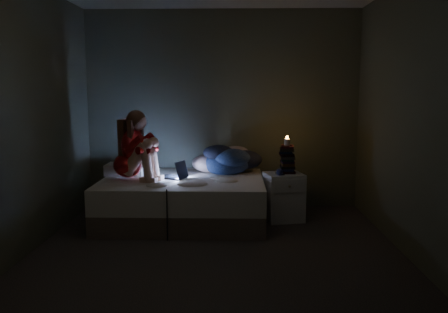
{
  "coord_description": "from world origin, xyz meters",
  "views": [
    {
      "loc": [
        0.19,
        -4.28,
        1.56
      ],
      "look_at": [
        0.05,
        1.0,
        0.8
      ],
      "focal_mm": 37.22,
      "sensor_mm": 36.0,
      "label": 1
    }
  ],
  "objects_px": {
    "nightstand": "(284,197)",
    "candle": "(287,143)",
    "laptop": "(172,169)",
    "phone": "(279,174)",
    "bed": "(183,200)",
    "woman": "(127,145)"
  },
  "relations": [
    {
      "from": "laptop",
      "to": "woman",
      "type": "bearing_deg",
      "value": -145.41
    },
    {
      "from": "laptop",
      "to": "candle",
      "type": "bearing_deg",
      "value": 28.7
    },
    {
      "from": "bed",
      "to": "laptop",
      "type": "bearing_deg",
      "value": 172.83
    },
    {
      "from": "bed",
      "to": "woman",
      "type": "height_order",
      "value": "woman"
    },
    {
      "from": "nightstand",
      "to": "candle",
      "type": "distance_m",
      "value": 0.65
    },
    {
      "from": "laptop",
      "to": "nightstand",
      "type": "xyz_separation_m",
      "value": [
        1.33,
        0.07,
        -0.35
      ]
    },
    {
      "from": "candle",
      "to": "phone",
      "type": "bearing_deg",
      "value": -136.79
    },
    {
      "from": "bed",
      "to": "phone",
      "type": "relative_size",
      "value": 13.53
    },
    {
      "from": "candle",
      "to": "woman",
      "type": "bearing_deg",
      "value": -173.42
    },
    {
      "from": "laptop",
      "to": "phone",
      "type": "xyz_separation_m",
      "value": [
        1.27,
        0.02,
        -0.05
      ]
    },
    {
      "from": "laptop",
      "to": "phone",
      "type": "bearing_deg",
      "value": 24.85
    },
    {
      "from": "woman",
      "to": "nightstand",
      "type": "xyz_separation_m",
      "value": [
        1.84,
        0.16,
        -0.64
      ]
    },
    {
      "from": "bed",
      "to": "nightstand",
      "type": "height_order",
      "value": "nightstand"
    },
    {
      "from": "laptop",
      "to": "nightstand",
      "type": "distance_m",
      "value": 1.38
    },
    {
      "from": "laptop",
      "to": "candle",
      "type": "xyz_separation_m",
      "value": [
        1.37,
        0.12,
        0.3
      ]
    },
    {
      "from": "phone",
      "to": "woman",
      "type": "bearing_deg",
      "value": -176.8
    },
    {
      "from": "candle",
      "to": "phone",
      "type": "distance_m",
      "value": 0.38
    },
    {
      "from": "bed",
      "to": "laptop",
      "type": "relative_size",
      "value": 6.02
    },
    {
      "from": "laptop",
      "to": "phone",
      "type": "height_order",
      "value": "laptop"
    },
    {
      "from": "nightstand",
      "to": "candle",
      "type": "relative_size",
      "value": 7.15
    },
    {
      "from": "woman",
      "to": "phone",
      "type": "bearing_deg",
      "value": 21.71
    },
    {
      "from": "bed",
      "to": "nightstand",
      "type": "xyz_separation_m",
      "value": [
        1.2,
        0.08,
        0.03
      ]
    }
  ]
}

